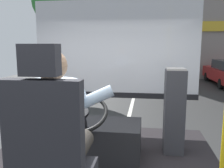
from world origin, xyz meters
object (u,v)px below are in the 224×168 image
(steering_console, at_px, (92,138))
(parked_car_blue, at_px, (193,60))
(driver_seat, at_px, (51,161))
(fare_box, at_px, (174,111))
(parked_car_green, at_px, (208,65))
(bus_driver, at_px, (57,127))

(steering_console, distance_m, parked_car_blue, 22.67)
(steering_console, relative_size, parked_car_blue, 0.25)
(driver_seat, distance_m, fare_box, 1.71)
(driver_seat, xyz_separation_m, steering_console, (0.00, 1.16, -0.31))
(fare_box, relative_size, parked_car_blue, 0.23)
(steering_console, xyz_separation_m, parked_car_green, (5.43, 16.88, -0.40))
(bus_driver, bearing_deg, fare_box, 54.57)
(parked_car_green, relative_size, parked_car_blue, 0.93)
(driver_seat, distance_m, steering_console, 1.21)
(fare_box, bearing_deg, bus_driver, -125.43)
(fare_box, xyz_separation_m, parked_car_blue, (4.30, 21.79, -0.65))
(driver_seat, height_order, bus_driver, driver_seat)
(driver_seat, bearing_deg, fare_box, 56.91)
(fare_box, height_order, parked_car_blue, fare_box)
(driver_seat, distance_m, parked_car_blue, 23.81)
(fare_box, relative_size, parked_car_green, 0.25)
(parked_car_blue, bearing_deg, bus_driver, -102.75)
(driver_seat, height_order, parked_car_green, driver_seat)
(driver_seat, bearing_deg, parked_car_green, 73.25)
(steering_console, xyz_separation_m, parked_car_blue, (5.23, 22.06, -0.36))
(steering_console, relative_size, parked_car_green, 0.27)
(fare_box, bearing_deg, parked_car_blue, 78.85)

